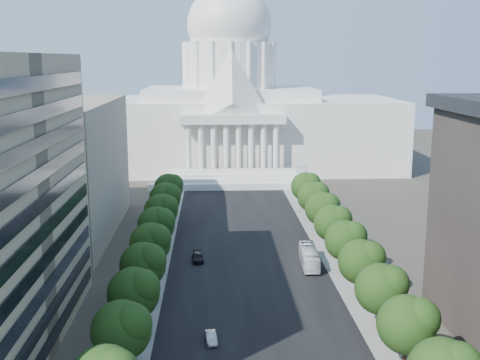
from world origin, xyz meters
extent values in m
cube|color=black|center=(0.00, 90.00, 0.00)|extent=(30.00, 260.00, 0.01)
cube|color=gray|center=(-19.00, 90.00, 0.00)|extent=(8.00, 260.00, 0.02)
cube|color=gray|center=(19.00, 90.00, 0.00)|extent=(8.00, 260.00, 0.02)
cube|color=white|center=(0.00, 185.00, 12.50)|extent=(120.00, 50.00, 25.00)
cube|color=white|center=(0.00, 185.00, 27.00)|extent=(60.00, 40.00, 4.00)
cube|color=white|center=(0.00, 158.00, 20.50)|extent=(34.00, 8.00, 3.00)
cylinder|color=white|center=(0.00, 185.00, 37.00)|extent=(32.00, 32.00, 16.00)
ellipsoid|color=white|center=(0.00, 185.00, 51.00)|extent=(30.00, 30.00, 27.60)
cube|color=gray|center=(-48.00, 100.00, 15.00)|extent=(38.00, 52.00, 30.00)
sphere|color=black|center=(-18.00, 36.00, 6.17)|extent=(7.60, 7.60, 7.60)
sphere|color=black|center=(-16.67, 35.24, 7.31)|extent=(5.32, 5.32, 5.32)
cylinder|color=#33261C|center=(-18.00, 48.00, 1.47)|extent=(0.56, 0.56, 2.94)
sphere|color=black|center=(-18.00, 48.00, 6.17)|extent=(7.60, 7.60, 7.60)
sphere|color=black|center=(-16.67, 47.24, 7.31)|extent=(5.32, 5.32, 5.32)
cylinder|color=#33261C|center=(-18.00, 60.00, 1.47)|extent=(0.56, 0.56, 2.94)
sphere|color=black|center=(-18.00, 60.00, 6.17)|extent=(7.60, 7.60, 7.60)
sphere|color=black|center=(-16.67, 59.24, 7.31)|extent=(5.32, 5.32, 5.32)
cylinder|color=#33261C|center=(-18.00, 72.00, 1.47)|extent=(0.56, 0.56, 2.94)
sphere|color=black|center=(-18.00, 72.00, 6.17)|extent=(7.60, 7.60, 7.60)
sphere|color=black|center=(-16.67, 71.24, 7.31)|extent=(5.32, 5.32, 5.32)
cylinder|color=#33261C|center=(-18.00, 84.00, 1.47)|extent=(0.56, 0.56, 2.94)
sphere|color=black|center=(-18.00, 84.00, 6.17)|extent=(7.60, 7.60, 7.60)
sphere|color=black|center=(-16.67, 83.24, 7.31)|extent=(5.32, 5.32, 5.32)
cylinder|color=#33261C|center=(-18.00, 96.00, 1.47)|extent=(0.56, 0.56, 2.94)
sphere|color=black|center=(-18.00, 96.00, 6.17)|extent=(7.60, 7.60, 7.60)
sphere|color=black|center=(-16.67, 95.24, 7.31)|extent=(5.32, 5.32, 5.32)
cylinder|color=#33261C|center=(-18.00, 108.00, 1.47)|extent=(0.56, 0.56, 2.94)
sphere|color=black|center=(-18.00, 108.00, 6.17)|extent=(7.60, 7.60, 7.60)
sphere|color=black|center=(-16.67, 107.24, 7.31)|extent=(5.32, 5.32, 5.32)
cylinder|color=#33261C|center=(-18.00, 120.00, 1.47)|extent=(0.56, 0.56, 2.94)
sphere|color=black|center=(-18.00, 120.00, 6.17)|extent=(7.60, 7.60, 7.60)
sphere|color=black|center=(-16.67, 119.24, 7.31)|extent=(5.32, 5.32, 5.32)
cylinder|color=#33261C|center=(18.00, 36.00, 1.47)|extent=(0.56, 0.56, 2.94)
sphere|color=black|center=(18.00, 36.00, 6.17)|extent=(7.60, 7.60, 7.60)
sphere|color=black|center=(19.33, 35.24, 7.31)|extent=(5.32, 5.32, 5.32)
cylinder|color=#33261C|center=(18.00, 48.00, 1.47)|extent=(0.56, 0.56, 2.94)
sphere|color=black|center=(18.00, 48.00, 6.17)|extent=(7.60, 7.60, 7.60)
sphere|color=black|center=(19.33, 47.24, 7.31)|extent=(5.32, 5.32, 5.32)
cylinder|color=#33261C|center=(18.00, 60.00, 1.47)|extent=(0.56, 0.56, 2.94)
sphere|color=black|center=(18.00, 60.00, 6.17)|extent=(7.60, 7.60, 7.60)
sphere|color=black|center=(19.33, 59.24, 7.31)|extent=(5.32, 5.32, 5.32)
cylinder|color=#33261C|center=(18.00, 72.00, 1.47)|extent=(0.56, 0.56, 2.94)
sphere|color=black|center=(18.00, 72.00, 6.17)|extent=(7.60, 7.60, 7.60)
sphere|color=black|center=(19.33, 71.24, 7.31)|extent=(5.32, 5.32, 5.32)
cylinder|color=#33261C|center=(18.00, 84.00, 1.47)|extent=(0.56, 0.56, 2.94)
sphere|color=black|center=(18.00, 84.00, 6.17)|extent=(7.60, 7.60, 7.60)
sphere|color=black|center=(19.33, 83.24, 7.31)|extent=(5.32, 5.32, 5.32)
cylinder|color=#33261C|center=(18.00, 96.00, 1.47)|extent=(0.56, 0.56, 2.94)
sphere|color=black|center=(18.00, 96.00, 6.17)|extent=(7.60, 7.60, 7.60)
sphere|color=black|center=(19.33, 95.24, 7.31)|extent=(5.32, 5.32, 5.32)
cylinder|color=#33261C|center=(18.00, 108.00, 1.47)|extent=(0.56, 0.56, 2.94)
sphere|color=black|center=(18.00, 108.00, 6.17)|extent=(7.60, 7.60, 7.60)
sphere|color=black|center=(19.33, 107.24, 7.31)|extent=(5.32, 5.32, 5.32)
cylinder|color=#33261C|center=(18.00, 120.00, 1.47)|extent=(0.56, 0.56, 2.94)
sphere|color=black|center=(18.00, 120.00, 6.17)|extent=(7.60, 7.60, 7.60)
sphere|color=black|center=(19.33, 119.24, 7.31)|extent=(5.32, 5.32, 5.32)
cylinder|color=gray|center=(20.50, 35.00, 4.50)|extent=(0.18, 0.18, 9.00)
cylinder|color=gray|center=(19.30, 35.00, 8.80)|extent=(2.40, 0.14, 0.14)
sphere|color=gray|center=(18.20, 35.00, 8.70)|extent=(0.44, 0.44, 0.44)
cylinder|color=gray|center=(20.50, 60.00, 4.50)|extent=(0.18, 0.18, 9.00)
cylinder|color=gray|center=(19.30, 60.00, 8.80)|extent=(2.40, 0.14, 0.14)
sphere|color=gray|center=(18.20, 60.00, 8.70)|extent=(0.44, 0.44, 0.44)
cylinder|color=gray|center=(20.50, 85.00, 4.50)|extent=(0.18, 0.18, 9.00)
cylinder|color=gray|center=(19.30, 85.00, 8.80)|extent=(2.40, 0.14, 0.14)
sphere|color=gray|center=(18.20, 85.00, 8.70)|extent=(0.44, 0.44, 0.44)
cylinder|color=gray|center=(20.50, 110.00, 4.50)|extent=(0.18, 0.18, 9.00)
cylinder|color=gray|center=(19.30, 110.00, 8.80)|extent=(2.40, 0.14, 0.14)
sphere|color=gray|center=(18.20, 110.00, 8.70)|extent=(0.44, 0.44, 0.44)
cylinder|color=gray|center=(20.50, 135.00, 4.50)|extent=(0.18, 0.18, 9.00)
cylinder|color=gray|center=(19.30, 135.00, 8.80)|extent=(2.40, 0.14, 0.14)
sphere|color=gray|center=(18.20, 135.00, 8.70)|extent=(0.44, 0.44, 0.44)
imported|color=#ACAEB4|center=(-6.88, 44.65, 0.68)|extent=(1.91, 4.29, 1.37)
imported|color=black|center=(-9.49, 79.36, 0.77)|extent=(2.57, 5.45, 1.54)
imported|color=silver|center=(12.06, 75.97, 1.73)|extent=(3.60, 12.58, 3.46)
camera|label=1|loc=(-6.49, -34.08, 39.29)|focal=45.00mm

